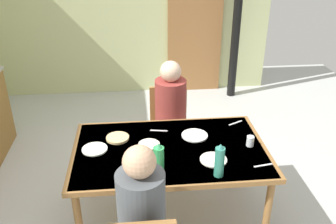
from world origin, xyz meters
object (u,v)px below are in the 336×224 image
at_px(person_near_diner, 141,206).
at_px(dining_table, 170,155).
at_px(water_bottle_green_near, 159,160).
at_px(chair_far_diner, 169,124).
at_px(serving_bowl_center, 149,147).
at_px(water_bottle_green_far, 219,161).
at_px(person_far_diner, 171,105).

bearing_deg(person_near_diner, dining_table, 70.34).
bearing_deg(water_bottle_green_near, dining_table, 71.39).
xyz_separation_m(chair_far_diner, serving_bowl_center, (-0.24, -0.84, 0.27)).
xyz_separation_m(person_near_diner, water_bottle_green_far, (0.56, 0.32, 0.08)).
height_order(dining_table, water_bottle_green_far, water_bottle_green_far).
relative_size(chair_far_diner, water_bottle_green_near, 3.34).
bearing_deg(dining_table, water_bottle_green_near, -108.61).
distance_m(chair_far_diner, water_bottle_green_near, 1.24).
relative_size(chair_far_diner, person_far_diner, 1.13).
bearing_deg(water_bottle_green_near, water_bottle_green_far, -6.77).
relative_size(person_far_diner, water_bottle_green_far, 2.94).
height_order(person_near_diner, water_bottle_green_far, person_near_diner).
xyz_separation_m(person_near_diner, water_bottle_green_near, (0.14, 0.37, 0.08)).
bearing_deg(person_far_diner, serving_bowl_center, 70.82).
distance_m(person_far_diner, water_bottle_green_far, 1.11).
bearing_deg(water_bottle_green_far, dining_table, 128.82).
distance_m(chair_far_diner, person_far_diner, 0.31).
bearing_deg(dining_table, person_far_diner, 83.53).
distance_m(dining_table, person_near_diner, 0.75).
relative_size(person_near_diner, person_far_diner, 1.00).
bearing_deg(serving_bowl_center, water_bottle_green_far, -38.78).
bearing_deg(person_near_diner, water_bottle_green_far, 29.44).
bearing_deg(chair_far_diner, dining_table, 84.58).
height_order(person_far_diner, water_bottle_green_near, person_far_diner).
bearing_deg(person_near_diner, chair_far_diner, 77.90).
height_order(water_bottle_green_near, water_bottle_green_far, water_bottle_green_far).
xyz_separation_m(chair_far_diner, water_bottle_green_near, (-0.19, -1.17, 0.36)).
bearing_deg(chair_far_diner, serving_bowl_center, 73.76).
height_order(chair_far_diner, water_bottle_green_far, water_bottle_green_far).
height_order(chair_far_diner, serving_bowl_center, chair_far_diner).
bearing_deg(water_bottle_green_near, serving_bowl_center, 99.05).
xyz_separation_m(water_bottle_green_far, serving_bowl_center, (-0.47, 0.38, -0.10)).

